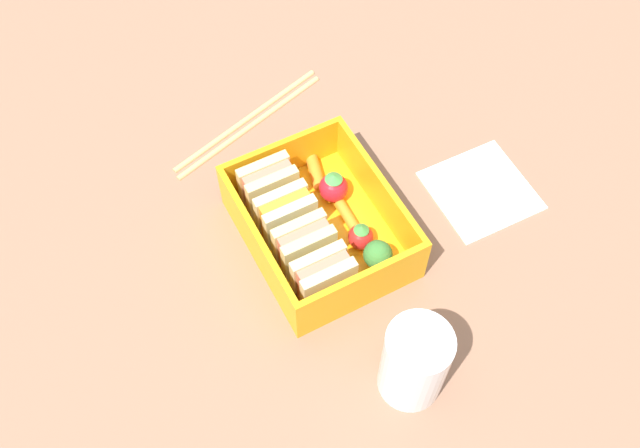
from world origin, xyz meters
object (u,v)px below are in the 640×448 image
object	(u,v)px
carrot_stick_far_left	(349,218)
chopstick_pair	(247,122)
strawberry_far_left	(333,187)
carrot_stick_left	(315,171)
sandwich_left	(323,277)
drinking_glass	(417,361)
sandwich_center	(286,215)
sandwich_center_left	(304,245)
folded_napkin	(481,190)
broccoli_floret	(378,255)
strawberry_left	(361,236)
sandwich_center_right	(269,186)

from	to	relation	value
carrot_stick_far_left	chopstick_pair	bearing A→B (deg)	10.88
strawberry_far_left	carrot_stick_left	size ratio (longest dim) A/B	0.91
sandwich_left	strawberry_far_left	bearing A→B (deg)	-33.47
carrot_stick_left	drinking_glass	size ratio (longest dim) A/B	0.43
sandwich_center	strawberry_far_left	distance (cm)	6.16
sandwich_center	carrot_stick_left	distance (cm)	7.41
sandwich_left	drinking_glass	bearing A→B (deg)	-164.96
sandwich_center_left	strawberry_far_left	bearing A→B (deg)	-49.23
sandwich_center	folded_napkin	distance (cm)	21.29
sandwich_center	strawberry_far_left	size ratio (longest dim) A/B	1.52
sandwich_center	carrot_stick_far_left	bearing A→B (deg)	-109.55
sandwich_center	carrot_stick_far_left	distance (cm)	6.57
sandwich_center	carrot_stick_left	world-z (taller)	sandwich_center
broccoli_floret	chopstick_pair	world-z (taller)	broccoli_floret
strawberry_left	strawberry_far_left	size ratio (longest dim) A/B	0.87
carrot_stick_far_left	drinking_glass	bearing A→B (deg)	170.32
strawberry_far_left	chopstick_pair	distance (cm)	14.54
broccoli_floret	sandwich_left	bearing A→B (deg)	88.44
strawberry_left	carrot_stick_left	distance (cm)	9.50
broccoli_floret	drinking_glass	xyz separation A→B (cm)	(-11.08, 2.72, 1.28)
sandwich_center	drinking_glass	xyz separation A→B (cm)	(-18.99, -3.02, 0.90)
carrot_stick_far_left	chopstick_pair	size ratio (longest dim) A/B	0.19
sandwich_center	strawberry_left	distance (cm)	7.58
broccoli_floret	strawberry_far_left	bearing A→B (deg)	-1.44
sandwich_center	drinking_glass	bearing A→B (deg)	-170.97
sandwich_left	strawberry_left	size ratio (longest dim) A/B	1.74
sandwich_center	carrot_stick_far_left	xyz separation A→B (cm)	(-2.10, -5.90, -1.98)
drinking_glass	sandwich_center_right	bearing A→B (deg)	7.52
folded_napkin	drinking_glass	bearing A→B (deg)	129.26
carrot_stick_far_left	chopstick_pair	xyz separation A→B (cm)	(17.29, 3.32, -1.39)
sandwich_center_right	drinking_glass	world-z (taller)	drinking_glass
sandwich_left	sandwich_center_left	xyz separation A→B (cm)	(3.88, 0.00, 0.00)
sandwich_center_left	chopstick_pair	distance (cm)	19.54
sandwich_left	carrot_stick_far_left	size ratio (longest dim) A/B	1.44
strawberry_far_left	folded_napkin	world-z (taller)	strawberry_far_left
chopstick_pair	folded_napkin	bearing A→B (deg)	-138.11
sandwich_center_left	strawberry_far_left	world-z (taller)	sandwich_center_left
sandwich_center	sandwich_center_left	bearing A→B (deg)	180.00
carrot_stick_left	sandwich_center_right	bearing A→B (deg)	96.25
sandwich_left	carrot_stick_far_left	xyz separation A→B (cm)	(5.67, -5.90, -1.98)
carrot_stick_left	broccoli_floret	bearing A→B (deg)	-179.33
sandwich_center_right	strawberry_far_left	bearing A→B (deg)	-113.69
sandwich_center	broccoli_floret	world-z (taller)	sandwich_center
sandwich_left	sandwich_center	xyz separation A→B (cm)	(7.76, 0.00, 0.00)
sandwich_center	drinking_glass	size ratio (longest dim) A/B	0.59
sandwich_center_left	drinking_glass	world-z (taller)	drinking_glass
strawberry_far_left	drinking_glass	distance (cm)	20.55
folded_napkin	sandwich_left	bearing A→B (deg)	98.40
strawberry_left	drinking_glass	xyz separation A→B (cm)	(-14.02, 2.59, 2.03)
sandwich_center_right	folded_napkin	bearing A→B (deg)	-112.86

